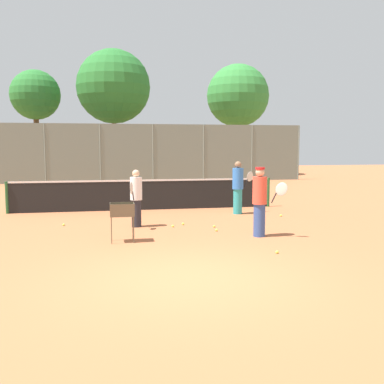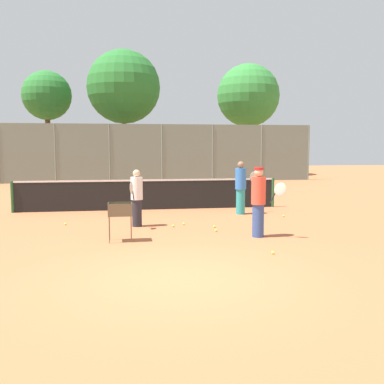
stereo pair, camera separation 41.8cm
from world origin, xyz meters
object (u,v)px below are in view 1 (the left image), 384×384
object	(u,v)px
player_yellow_shirt	(136,198)
ball_cart	(123,213)
tennis_net	(145,194)
player_red_cap	(260,201)
parked_car	(66,170)
player_white_outfit	(238,187)

from	to	relation	value
player_yellow_shirt	ball_cart	size ratio (longest dim) A/B	1.74
tennis_net	ball_cart	xyz separation A→B (m)	(-0.97, -5.15, 0.13)
player_red_cap	parked_car	world-z (taller)	player_red_cap
player_yellow_shirt	player_white_outfit	bearing A→B (deg)	134.49
ball_cart	parked_car	bearing A→B (deg)	98.34
tennis_net	player_yellow_shirt	size ratio (longest dim) A/B	5.80
player_yellow_shirt	tennis_net	bearing A→B (deg)	-171.39
player_white_outfit	ball_cart	distance (m)	5.35
player_yellow_shirt	parked_car	xyz separation A→B (m)	(-3.31, 17.67, -0.16)
player_red_cap	parked_car	distance (m)	20.56
ball_cart	tennis_net	bearing A→B (deg)	79.34
tennis_net	ball_cart	bearing A→B (deg)	-100.66
tennis_net	parked_car	world-z (taller)	parked_car
tennis_net	player_white_outfit	bearing A→B (deg)	-27.10
player_white_outfit	player_red_cap	size ratio (longest dim) A/B	1.01
player_yellow_shirt	parked_car	bearing A→B (deg)	-151.67
player_white_outfit	ball_cart	bearing A→B (deg)	-162.42
player_yellow_shirt	player_red_cap	bearing A→B (deg)	74.39
tennis_net	player_white_outfit	distance (m)	3.33
parked_car	tennis_net	bearing A→B (deg)	-75.09
player_white_outfit	player_yellow_shirt	world-z (taller)	player_white_outfit
player_red_cap	tennis_net	bearing A→B (deg)	148.83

